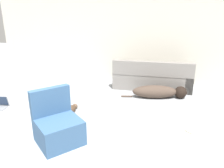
# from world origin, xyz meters

# --- Properties ---
(ground_plane) EXTENTS (20.00, 20.00, 0.00)m
(ground_plane) POSITION_xyz_m (0.00, 0.00, 0.00)
(ground_plane) COLOR #999EA3
(wall_back) EXTENTS (7.54, 0.06, 2.62)m
(wall_back) POSITION_xyz_m (0.00, 3.92, 1.31)
(wall_back) COLOR beige
(wall_back) RESTS_ON ground_plane
(couch) EXTENTS (2.13, 0.89, 0.82)m
(couch) POSITION_xyz_m (1.31, 3.30, 0.28)
(couch) COLOR gray
(couch) RESTS_ON ground_plane
(dog) EXTENTS (1.62, 0.61, 0.32)m
(dog) POSITION_xyz_m (1.55, 2.60, 0.16)
(dog) COLOR #4C3D33
(dog) RESTS_ON ground_plane
(cat) EXTENTS (0.17, 0.59, 0.15)m
(cat) POSITION_xyz_m (-0.21, 1.28, 0.07)
(cat) COLOR #473323
(cat) RESTS_ON ground_plane
(laptop_open) EXTENTS (0.32, 0.33, 0.25)m
(laptop_open) POSITION_xyz_m (-1.85, 1.14, 0.08)
(laptop_open) COLOR gray
(laptop_open) RESTS_ON ground_plane
(book_cream) EXTENTS (0.23, 0.23, 0.02)m
(book_cream) POSITION_xyz_m (2.20, 1.12, 0.01)
(book_cream) COLOR beige
(book_cream) RESTS_ON ground_plane
(side_chair) EXTENTS (0.94, 0.94, 0.87)m
(side_chair) POSITION_xyz_m (0.03, 0.25, 0.28)
(side_chair) COLOR #385B84
(side_chair) RESTS_ON ground_plane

